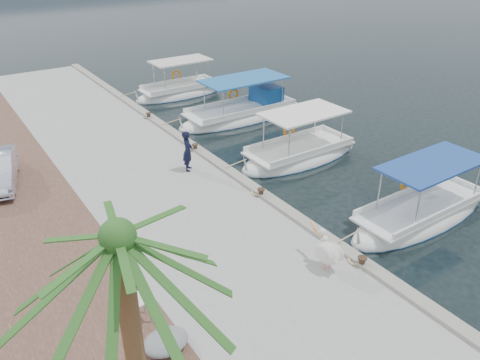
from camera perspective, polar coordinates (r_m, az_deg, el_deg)
name	(u,v)px	position (r m, az deg, el deg)	size (l,w,h in m)	color
ground	(293,223)	(16.97, 6.50, -5.23)	(400.00, 400.00, 0.00)	black
concrete_quay	(156,184)	(19.14, -10.16, -0.54)	(6.00, 40.00, 0.50)	gray
quay_curb	(215,161)	(20.12, -3.07, 2.35)	(0.44, 40.00, 0.12)	gray
cobblestone_strip	(26,223)	(18.06, -24.67, -4.74)	(4.00, 40.00, 0.50)	#4E3229
fishing_caique_b	(420,216)	(18.23, 21.07, -4.13)	(6.76, 2.13, 2.83)	white
fishing_caique_c	(299,156)	(21.73, 7.18, 2.91)	(6.24, 2.42, 2.83)	white
fishing_caique_d	(242,115)	(26.55, 0.30, 7.99)	(7.86, 2.62, 2.83)	white
fishing_caique_e	(180,93)	(30.72, -7.29, 10.44)	(6.13, 2.17, 2.83)	white
mooring_bollards	(261,192)	(17.41, 2.58, -1.47)	(0.28, 20.28, 0.33)	black
pelican	(328,251)	(13.87, 10.65, -8.55)	(0.66, 1.50, 1.15)	tan
fisherman	(188,151)	(19.21, -6.41, 3.54)	(0.62, 0.41, 1.71)	black
date_palm	(118,239)	(7.07, -14.65, -7.01)	(4.60, 4.60, 5.74)	brown
tarp_bundle	(166,342)	(11.78, -9.05, -18.89)	(1.10, 0.90, 0.40)	slate
folding_table	(139,305)	(12.31, -12.20, -14.66)	(0.55, 0.55, 0.73)	silver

